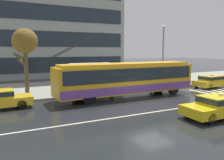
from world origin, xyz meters
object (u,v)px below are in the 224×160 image
Objects in this scene: trolleybus at (127,78)px; street_tree_bare at (25,43)px; pedestrian_walking_past at (112,74)px; street_lamp at (163,50)px; bus_shelter at (91,70)px; pedestrian_approaching_curb at (151,78)px; taxi_ahead_of_bus at (212,81)px; pedestrian_waiting_by_pole at (114,72)px; taxi_oncoming_near at (219,105)px; pedestrian_at_shelter at (82,74)px.

street_tree_bare is (-7.63, 3.43, 2.93)m from trolleybus.
pedestrian_walking_past is 0.30× the size of street_lamp.
trolleybus is at bearing -59.86° from bus_shelter.
street_lamp is at bearing -0.40° from pedestrian_approaching_curb.
pedestrian_approaching_curb is (-6.16, 2.26, 0.37)m from taxi_ahead_of_bus.
taxi_ahead_of_bus is at bearing -15.03° from bus_shelter.
pedestrian_walking_past is at bearing -123.89° from pedestrian_waiting_by_pole.
taxi_oncoming_near is at bearing -71.14° from bus_shelter.
bus_shelter is at bearing 4.28° from pedestrian_at_shelter.
pedestrian_approaching_curb is at bearing 179.60° from street_lamp.
taxi_ahead_of_bus is 2.77× the size of pedestrian_approaching_curb.
street_tree_bare reaches higher than pedestrian_at_shelter.
taxi_ahead_of_bus is 0.99× the size of taxi_oncoming_near.
bus_shelter is at bearing -168.20° from pedestrian_waiting_by_pole.
street_lamp reaches higher than pedestrian_at_shelter.
pedestrian_walking_past is (-10.46, 2.61, 0.98)m from taxi_ahead_of_bus.
pedestrian_waiting_by_pole is (0.83, 1.24, 0.03)m from pedestrian_walking_past.
street_tree_bare is at bearing 174.12° from pedestrian_walking_past.
bus_shelter is at bearing 108.86° from taxi_oncoming_near.
taxi_oncoming_near is (1.78, -7.56, -0.86)m from trolleybus.
trolleybus is 3.90m from bus_shelter.
pedestrian_walking_past is (-0.13, 2.66, 0.12)m from trolleybus.
street_lamp is (3.79, 9.86, 3.18)m from taxi_oncoming_near.
trolleybus is 8.86m from street_tree_bare.
bus_shelter is 6.28m from pedestrian_approaching_curb.
trolleybus reaches higher than taxi_ahead_of_bus.
pedestrian_at_shelter is 2.80m from pedestrian_walking_past.
taxi_oncoming_near is at bearing -84.60° from pedestrian_waiting_by_pole.
taxi_ahead_of_bus is at bearing -20.14° from pedestrian_approaching_curb.
trolleybus is at bearing 103.26° from taxi_oncoming_near.
street_lamp reaches higher than taxi_ahead_of_bus.
trolleybus is 2.15× the size of street_lamp.
pedestrian_approaching_curb is (7.03, -0.96, -0.67)m from pedestrian_at_shelter.
pedestrian_approaching_curb is at bearing -7.82° from pedestrian_at_shelter.
taxi_ahead_of_bus is 2.30× the size of pedestrian_walking_past.
bus_shelter is 6.18m from street_tree_bare.
trolleybus reaches higher than pedestrian_waiting_by_pole.
bus_shelter is (-3.72, 10.91, 1.37)m from taxi_oncoming_near.
street_tree_bare is (-17.95, 3.38, 3.80)m from taxi_ahead_of_bus.
taxi_oncoming_near is at bearing -66.80° from pedestrian_at_shelter.
pedestrian_at_shelter reaches higher than pedestrian_waiting_by_pole.
taxi_oncoming_near is 0.81× the size of street_tree_bare.
pedestrian_at_shelter is at bearing 113.20° from taxi_oncoming_near.
trolleybus is 3.37× the size of bus_shelter.
taxi_ahead_of_bus is 12.78m from bus_shelter.
trolleybus is 4.36m from pedestrian_at_shelter.
pedestrian_waiting_by_pole is 5.56m from street_lamp.
pedestrian_approaching_curb is at bearing -24.57° from pedestrian_waiting_by_pole.
taxi_ahead_of_bus is (10.33, 0.05, -0.86)m from trolleybus.
taxi_ahead_of_bus is at bearing -21.77° from pedestrian_waiting_by_pole.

